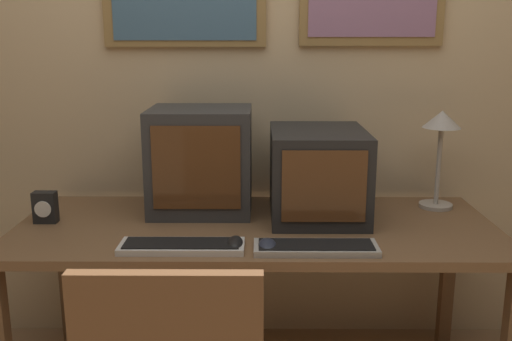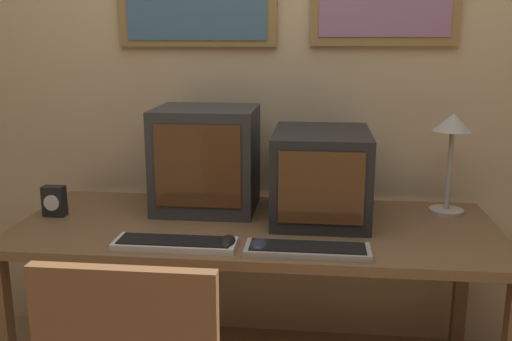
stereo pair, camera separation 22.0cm
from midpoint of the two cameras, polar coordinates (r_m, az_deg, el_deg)
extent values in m
cube|color=#D1B284|center=(2.64, 3.63, 10.19)|extent=(8.00, 0.05, 2.60)
cube|color=olive|center=(2.64, -3.53, 16.57)|extent=(0.72, 0.02, 0.40)
cube|color=#42667F|center=(2.63, -3.58, 16.59)|extent=(0.63, 0.01, 0.34)
cube|color=brown|center=(2.26, 2.79, -5.83)|extent=(1.88, 0.78, 0.04)
cube|color=brown|center=(2.89, -15.05, -9.54)|extent=(0.06, 0.06, 0.68)
cube|color=brown|center=(2.82, 21.96, -10.74)|extent=(0.06, 0.06, 0.68)
cube|color=#333333|center=(2.41, -2.37, 1.16)|extent=(0.42, 0.37, 0.43)
cube|color=#563319|center=(2.22, -3.09, 0.36)|extent=(0.34, 0.01, 0.33)
cube|color=black|center=(2.32, 9.22, -0.43)|extent=(0.38, 0.48, 0.36)
cube|color=#563319|center=(2.09, 9.54, -1.81)|extent=(0.31, 0.01, 0.27)
cube|color=beige|center=(2.02, -5.00, -7.35)|extent=(0.43, 0.14, 0.02)
cube|color=black|center=(2.02, -5.01, -7.01)|extent=(0.40, 0.11, 0.00)
cube|color=#A8A399|center=(1.98, 8.37, -7.93)|extent=(0.43, 0.14, 0.02)
cube|color=black|center=(1.97, 8.38, -7.58)|extent=(0.39, 0.11, 0.00)
ellipsoid|color=#282D3D|center=(1.98, 3.48, -7.56)|extent=(0.06, 0.11, 0.04)
ellipsoid|color=black|center=(2.00, 0.28, -7.26)|extent=(0.06, 0.12, 0.04)
cube|color=black|center=(2.44, -17.13, -2.98)|extent=(0.09, 0.05, 0.13)
cylinder|color=white|center=(2.42, -17.39, -3.16)|extent=(0.06, 0.00, 0.06)
cylinder|color=#B2A899|center=(2.56, 20.84, -3.83)|extent=(0.14, 0.14, 0.02)
cylinder|color=#B2A899|center=(2.51, 21.18, 0.08)|extent=(0.02, 0.02, 0.34)
cone|color=#B2A899|center=(2.48, 21.56, 4.50)|extent=(0.16, 0.16, 0.07)
camera|label=1|loc=(0.11, -87.14, 0.68)|focal=40.00mm
camera|label=2|loc=(0.11, 92.86, -0.68)|focal=40.00mm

